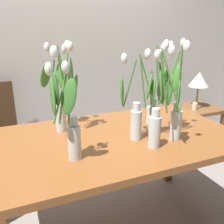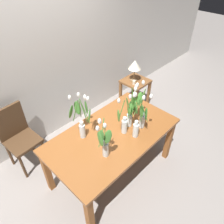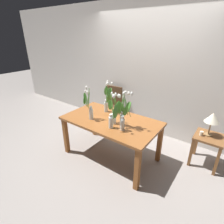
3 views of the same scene
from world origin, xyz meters
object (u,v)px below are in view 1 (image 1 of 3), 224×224
Objects in this scene: tulip_vase_5 at (172,103)px; table_lamp at (199,80)px; tulip_vase_3 at (68,120)px; dining_table at (113,150)px; side_table at (198,116)px; tulip_vase_2 at (62,94)px; pillar_candle at (195,106)px; tulip_vase_0 at (157,102)px; tulip_vase_4 at (161,116)px; tulip_vase_1 at (138,107)px.

table_lamp is at bearing 41.52° from tulip_vase_5.
table_lamp is (1.69, 0.98, -0.10)m from tulip_vase_3.
dining_table reaches higher than side_table.
tulip_vase_2 is 0.98× the size of tulip_vase_5.
dining_table is 2.91× the size of side_table.
tulip_vase_2 is 1.84m from side_table.
pillar_candle is (0.97, 0.85, -0.37)m from tulip_vase_5.
tulip_vase_2 is at bearing -162.74° from pillar_candle.
side_table is at bearing 17.95° from tulip_vase_2.
tulip_vase_0 reaches higher than dining_table.
tulip_vase_4 reaches higher than side_table.
tulip_vase_4 reaches higher than table_lamp.
side_table is at bearing 29.12° from tulip_vase_3.
tulip_vase_4 is at bearing -49.95° from dining_table.
tulip_vase_4 is (-0.09, -0.18, -0.02)m from tulip_vase_0.
dining_table is at bearing 170.62° from tulip_vase_0.
tulip_vase_2 is 7.69× the size of pillar_candle.
tulip_vase_4 reaches higher than dining_table.
tulip_vase_3 reaches higher than dining_table.
tulip_vase_4 is at bearing -140.65° from side_table.
table_lamp is (1.25, 0.87, -0.09)m from tulip_vase_1.
tulip_vase_2 is 1.73m from table_lamp.
tulip_vase_1 is at bearing 13.51° from tulip_vase_3.
side_table is at bearing 39.35° from tulip_vase_4.
tulip_vase_5 is 1.34m from pillar_candle.
tulip_vase_4 is at bearing -4.61° from tulip_vase_3.
tulip_vase_0 is at bearing -144.06° from side_table.
tulip_vase_0 is at bearing 113.21° from tulip_vase_5.
table_lamp reaches higher than pillar_candle.
tulip_vase_3 is at bearing 175.39° from tulip_vase_4.
tulip_vase_1 is 1.53m from table_lamp.
tulip_vase_3 is 0.64m from tulip_vase_5.
dining_table is at bearing -42.31° from tulip_vase_2.
tulip_vase_3 is 2.04m from side_table.
tulip_vase_5 is (0.04, -0.10, 0.01)m from tulip_vase_0.
side_table is (1.13, 0.82, -0.52)m from tulip_vase_0.
side_table is (1.28, 0.85, -0.51)m from tulip_vase_1.
tulip_vase_0 is 0.61m from tulip_vase_2.
tulip_vase_5 reaches higher than table_lamp.
tulip_vase_3 is at bearing -149.91° from table_lamp.
table_lamp is (-0.03, 0.02, 0.42)m from side_table.
tulip_vase_2 is at bearing 137.69° from dining_table.
side_table is at bearing 28.67° from dining_table.
tulip_vase_1 is 0.16m from tulip_vase_4.
tulip_vase_0 and tulip_vase_4 have the same top height.
tulip_vase_5 reaches higher than tulip_vase_1.
table_lamp is (1.38, 0.79, 0.21)m from dining_table.
table_lamp is 0.29m from pillar_candle.
tulip_vase_5 is at bearing -17.72° from tulip_vase_1.
table_lamp is at bearing 41.67° from pillar_candle.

